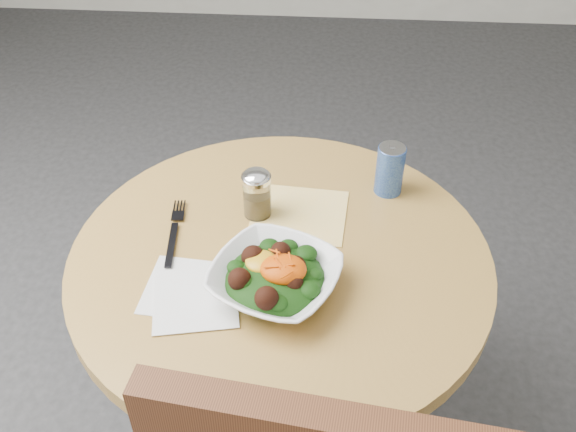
{
  "coord_description": "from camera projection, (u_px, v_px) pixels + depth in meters",
  "views": [
    {
      "loc": [
        0.09,
        -0.99,
        1.69
      ],
      "look_at": [
        0.01,
        0.05,
        0.81
      ],
      "focal_mm": 40.0,
      "sensor_mm": 36.0,
      "label": 1
    }
  ],
  "objects": [
    {
      "name": "paper_napkins",
      "position": [
        191.0,
        294.0,
        1.27
      ],
      "size": [
        0.21,
        0.22,
        0.0
      ],
      "color": "silver",
      "rests_on": "table"
    },
    {
      "name": "salad_bowl",
      "position": [
        275.0,
        278.0,
        1.26
      ],
      "size": [
        0.32,
        0.32,
        0.09
      ],
      "color": "white",
      "rests_on": "table"
    },
    {
      "name": "beverage_can",
      "position": [
        390.0,
        169.0,
        1.49
      ],
      "size": [
        0.07,
        0.07,
        0.13
      ],
      "color": "navy",
      "rests_on": "table"
    },
    {
      "name": "spice_shaker",
      "position": [
        257.0,
        194.0,
        1.43
      ],
      "size": [
        0.07,
        0.07,
        0.12
      ],
      "color": "silver",
      "rests_on": "table"
    },
    {
      "name": "table",
      "position": [
        281.0,
        314.0,
        1.49
      ],
      "size": [
        0.9,
        0.9,
        0.75
      ],
      "color": "black",
      "rests_on": "ground"
    },
    {
      "name": "cloth_napkin",
      "position": [
        299.0,
        214.0,
        1.46
      ],
      "size": [
        0.23,
        0.21,
        0.0
      ],
      "primitive_type": "cube",
      "rotation": [
        0.0,
        0.0,
        -0.08
      ],
      "color": "#F6AC0C",
      "rests_on": "table"
    },
    {
      "name": "fork",
      "position": [
        175.0,
        230.0,
        1.41
      ],
      "size": [
        0.04,
        0.22,
        0.0
      ],
      "color": "black",
      "rests_on": "table"
    }
  ]
}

